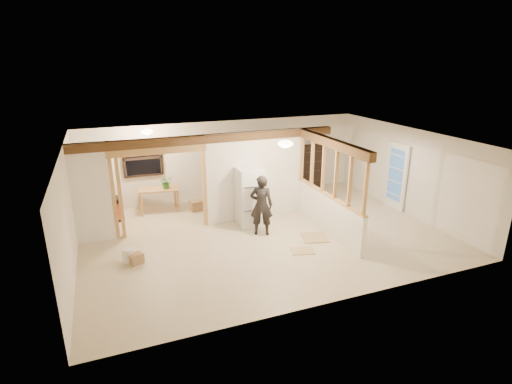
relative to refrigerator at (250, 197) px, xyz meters
name	(u,v)px	position (x,y,z in m)	size (l,w,h in m)	color
floor	(264,235)	(0.10, -0.82, -0.80)	(9.00, 6.50, 0.01)	beige
ceiling	(265,140)	(0.10, -0.82, 1.70)	(9.00, 6.50, 0.01)	white
wall_back	(226,160)	(0.10, 2.43, 0.45)	(9.00, 0.01, 2.50)	silver
wall_front	(334,242)	(0.10, -4.07, 0.45)	(9.00, 0.01, 2.50)	silver
wall_left	(68,213)	(-4.40, -0.82, 0.45)	(0.01, 6.50, 2.50)	silver
wall_right	(409,171)	(4.60, -0.82, 0.45)	(0.01, 6.50, 2.50)	silver
partition_left_stub	(91,194)	(-3.95, 0.38, 0.45)	(0.90, 0.12, 2.50)	white
partition_center	(255,176)	(0.30, 0.38, 0.45)	(2.80, 0.12, 2.50)	white
doorway_frame	(161,192)	(-2.30, 0.38, 0.30)	(2.46, 0.14, 2.20)	tan
header_beam_back	(212,139)	(-0.90, 0.38, 1.58)	(7.00, 0.18, 0.22)	brown
header_beam_right	(331,143)	(1.70, -1.22, 1.58)	(0.18, 3.30, 0.22)	brown
pony_wall	(327,214)	(1.70, -1.22, -0.30)	(0.12, 3.20, 1.00)	white
stud_partition	(330,171)	(1.70, -1.22, 0.86)	(0.14, 3.20, 1.32)	tan
window_back	(143,158)	(-2.50, 2.35, 0.75)	(1.12, 0.10, 1.10)	black
french_door	(396,176)	(4.52, -0.42, 0.20)	(0.12, 0.86, 2.00)	white
ceiling_dome_main	(285,144)	(0.40, -1.32, 1.68)	(0.36, 0.36, 0.16)	#FFEABF
ceiling_dome_util	(147,131)	(-2.40, 1.48, 1.68)	(0.32, 0.32, 0.14)	#FFEABF
hanging_bulb	(171,146)	(-1.90, 0.78, 1.38)	(0.07, 0.07, 0.07)	#FFD88C
refrigerator	(250,197)	(0.00, 0.00, 0.00)	(0.66, 0.64, 1.60)	silver
woman	(261,205)	(0.05, -0.74, 0.00)	(0.58, 0.38, 1.60)	black
work_table	(159,200)	(-2.18, 1.88, -0.44)	(1.14, 0.57, 0.72)	tan
potted_plant	(166,182)	(-1.95, 1.79, 0.12)	(0.36, 0.31, 0.40)	#255829
shop_vac	(114,209)	(-3.46, 1.62, -0.46)	(0.52, 0.52, 0.68)	#AB2D17
bookshelf	(312,167)	(3.15, 2.23, -0.03)	(0.77, 0.26, 1.54)	black
bucket	(128,255)	(-3.30, -1.06, -0.63)	(0.26, 0.26, 0.33)	white
box_util_a	(196,206)	(-1.14, 1.54, -0.64)	(0.36, 0.31, 0.31)	#9E774C
box_util_b	(96,233)	(-3.98, 0.54, -0.66)	(0.30, 0.30, 0.28)	#9E774C
box_front	(136,259)	(-3.15, -1.18, -0.68)	(0.28, 0.23, 0.23)	#9E774C
floor_panel_near	(315,237)	(1.23, -1.46, -0.79)	(0.63, 0.63, 0.02)	tan
floor_panel_far	(302,251)	(0.60, -1.99, -0.79)	(0.54, 0.43, 0.02)	tan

